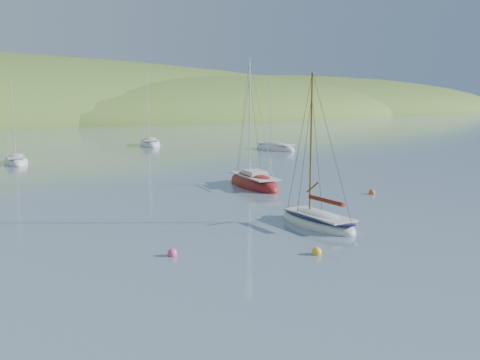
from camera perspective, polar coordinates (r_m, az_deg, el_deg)
ground at (r=25.17m, az=8.71°, el=-7.92°), size 700.00×700.00×0.00m
daysailer_white at (r=30.86m, az=8.25°, el=-4.41°), size 3.01×6.27×9.27m
sloop_red at (r=44.02m, az=1.50°, el=-0.42°), size 4.51×8.06×11.30m
distant_sloop_a at (r=64.89m, az=-22.77°, el=1.79°), size 3.92×7.44×10.10m
distant_sloop_b at (r=84.34m, az=-9.58°, el=3.78°), size 5.84×8.86×11.93m
distant_sloop_d at (r=76.00m, az=3.75°, el=3.35°), size 2.70×7.54×10.74m
mooring_buoys at (r=31.41m, az=7.83°, el=-4.35°), size 20.78×9.11×0.50m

